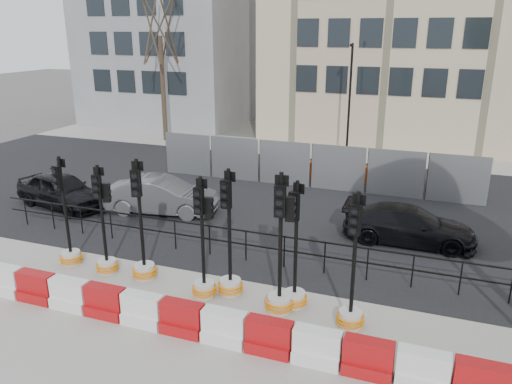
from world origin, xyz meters
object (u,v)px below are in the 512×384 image
at_px(traffic_signal_a, 69,243).
at_px(car_c, 409,225).
at_px(traffic_signal_d, 204,269).
at_px(car_a, 61,190).
at_px(traffic_signal_h, 351,301).

relative_size(traffic_signal_a, car_c, 0.78).
relative_size(traffic_signal_d, car_c, 0.77).
relative_size(traffic_signal_d, car_a, 0.76).
distance_m(traffic_signal_h, car_a, 12.88).
distance_m(traffic_signal_a, car_a, 5.45).
bearing_deg(traffic_signal_h, car_a, 169.54).
xyz_separation_m(traffic_signal_a, traffic_signal_h, (8.39, -0.42, 0.01)).
bearing_deg(car_a, traffic_signal_a, -124.28).
bearing_deg(traffic_signal_d, traffic_signal_a, 175.99).
xyz_separation_m(traffic_signal_d, car_a, (-8.27, 4.33, -0.10)).
bearing_deg(traffic_signal_h, traffic_signal_a, -173.25).
distance_m(traffic_signal_h, car_c, 5.61).
distance_m(car_a, car_c, 13.06).
bearing_deg(traffic_signal_d, car_a, 152.53).
relative_size(traffic_signal_d, traffic_signal_h, 0.98).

